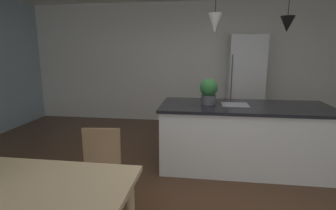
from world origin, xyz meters
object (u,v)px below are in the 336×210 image
(chair_far_right, at_px, (99,171))
(potted_plant_on_island, at_px, (209,91))
(kitchen_island, at_px, (243,136))
(refrigerator, at_px, (245,83))

(chair_far_right, relative_size, potted_plant_on_island, 2.43)
(kitchen_island, distance_m, refrigerator, 2.09)
(chair_far_right, height_order, potted_plant_on_island, potted_plant_on_island)
(potted_plant_on_island, bearing_deg, kitchen_island, 0.00)
(potted_plant_on_island, bearing_deg, refrigerator, 68.40)
(chair_far_right, height_order, kitchen_island, kitchen_island)
(kitchen_island, bearing_deg, chair_far_right, -139.75)
(refrigerator, bearing_deg, kitchen_island, -98.40)
(potted_plant_on_island, bearing_deg, chair_far_right, -128.83)
(chair_far_right, xyz_separation_m, refrigerator, (1.86, 3.33, 0.50))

